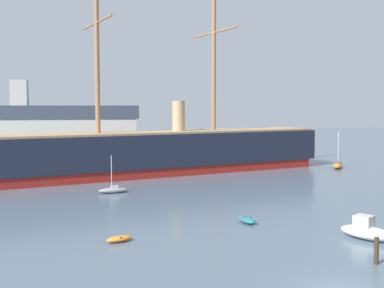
{
  "coord_description": "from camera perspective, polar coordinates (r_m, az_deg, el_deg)",
  "views": [
    {
      "loc": [
        -14.21,
        -25.85,
        10.98
      ],
      "look_at": [
        -1.99,
        35.22,
        6.13
      ],
      "focal_mm": 45.4,
      "sensor_mm": 36.0,
      "label": 1
    }
  ],
  "objects": [
    {
      "name": "tall_ship",
      "position": [
        78.72,
        -3.84,
        -0.93
      ],
      "size": [
        68.06,
        26.21,
        33.66
      ],
      "color": "maroon",
      "rests_on": "ground"
    },
    {
      "name": "dinghy_foreground_left",
      "position": [
        40.49,
        -8.55,
        -10.95
      ],
      "size": [
        2.33,
        1.63,
        0.51
      ],
      "color": "orange",
      "rests_on": "ground"
    },
    {
      "name": "motorboat_foreground_right",
      "position": [
        43.24,
        19.83,
        -9.59
      ],
      "size": [
        4.15,
        4.94,
        1.95
      ],
      "color": "silver",
      "rests_on": "ground"
    },
    {
      "name": "dinghy_near_centre",
      "position": [
        46.51,
        6.45,
        -8.86
      ],
      "size": [
        1.64,
        2.64,
        0.58
      ],
      "color": "#236670",
      "rests_on": "ground"
    },
    {
      "name": "sailboat_alongside_bow",
      "position": [
        62.51,
        -9.24,
        -5.34
      ],
      "size": [
        3.83,
        1.66,
        4.82
      ],
      "color": "gray",
      "rests_on": "ground"
    },
    {
      "name": "sailboat_far_right",
      "position": [
        90.03,
        16.75,
        -2.39
      ],
      "size": [
        4.03,
        5.05,
        6.57
      ],
      "color": "orange",
      "rests_on": "ground"
    },
    {
      "name": "mooring_piling_right_pair",
      "position": [
        36.83,
        20.84,
        -11.64
      ],
      "size": [
        0.33,
        0.33,
        1.91
      ],
      "primitive_type": "cylinder",
      "color": "#382B1E",
      "rests_on": "ground"
    },
    {
      "name": "dockside_warehouse_left",
      "position": [
        103.96,
        -20.97,
        1.16
      ],
      "size": [
        55.96,
        16.9,
        16.21
      ],
      "color": "#565659",
      "rests_on": "ground"
    }
  ]
}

